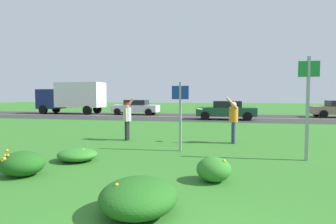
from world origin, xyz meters
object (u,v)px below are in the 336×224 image
Objects in this scene: person_catcher_orange_shirt at (233,118)px; box_truck_navy at (73,96)px; sign_post_by_roadside at (308,98)px; person_thrower_red_cap_gray_shirt at (127,117)px; frisbee_lime at (199,109)px; car_dark_green_center_left at (226,110)px; car_white_center_right at (136,107)px; sign_post_near_path at (180,109)px.

person_catcher_orange_shirt is 21.64m from box_truck_navy.
sign_post_by_roadside is 3.28m from person_catcher_orange_shirt.
frisbee_lime is at bearing 1.19° from person_thrower_red_cap_gray_shirt.
person_catcher_orange_shirt reaches higher than frisbee_lime.
box_truck_navy is at bearing 165.50° from car_dark_green_center_left.
car_white_center_right is at bearing 116.64° from frisbee_lime.
car_dark_green_center_left is 9.54m from car_white_center_right.
person_thrower_red_cap_gray_shirt is (-6.22, 2.41, -0.81)m from sign_post_by_roadside.
sign_post_near_path reaches higher than person_thrower_red_cap_gray_shirt.
person_catcher_orange_shirt is 17.36m from car_white_center_right.
car_white_center_right is (-7.52, 14.99, -0.59)m from frisbee_lime.
car_white_center_right is at bearing 155.22° from car_dark_green_center_left.
person_thrower_red_cap_gray_shirt reaches higher than car_dark_green_center_left.
person_thrower_red_cap_gray_shirt is at bearing -110.40° from car_dark_green_center_left.
car_white_center_right reaches higher than frisbee_lime.
person_catcher_orange_shirt is (4.28, 0.11, 0.02)m from person_thrower_red_cap_gray_shirt.
sign_post_by_roadside is at bearing -81.08° from car_dark_green_center_left.
box_truck_navy is (-13.85, 16.84, 0.40)m from sign_post_near_path.
sign_post_near_path is 0.78× the size of sign_post_by_roadside.
box_truck_navy reaches higher than person_thrower_red_cap_gray_shirt.
sign_post_by_roadside is 13.67m from car_dark_green_center_left.
sign_post_near_path is at bearing -97.15° from car_dark_green_center_left.
person_thrower_red_cap_gray_shirt is at bearing 158.84° from sign_post_by_roadside.
person_thrower_red_cap_gray_shirt is 2.99m from frisbee_lime.
box_truck_navy is (-17.57, 17.46, 0.04)m from sign_post_by_roadside.
box_truck_navy reaches higher than sign_post_near_path.
car_dark_green_center_left is 16.00m from box_truck_navy.
person_thrower_red_cap_gray_shirt is at bearing -73.18° from car_white_center_right.
sign_post_near_path is at bearing -67.28° from car_white_center_right.
frisbee_lime is 0.06× the size of car_dark_green_center_left.
sign_post_by_roadside is at bearing -9.48° from sign_post_near_path.
car_white_center_right is (-7.05, 16.84, -0.66)m from sign_post_near_path.
car_white_center_right is (-8.66, 4.00, 0.00)m from car_dark_green_center_left.
car_dark_green_center_left is at bearing 98.92° from sign_post_by_roadside.
sign_post_near_path is 0.34× the size of box_truck_navy.
frisbee_lime is at bearing 75.75° from sign_post_near_path.
sign_post_near_path is 1.29× the size of person_thrower_red_cap_gray_shirt.
car_white_center_right is (-4.55, 15.05, -0.22)m from person_thrower_red_cap_gray_shirt.
car_dark_green_center_left is at bearing -24.78° from car_white_center_right.
sign_post_near_path is at bearing -133.18° from person_catcher_orange_shirt.
car_dark_green_center_left is at bearing -14.50° from box_truck_navy.
car_dark_green_center_left is 1.00× the size of car_white_center_right.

